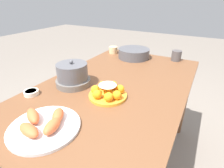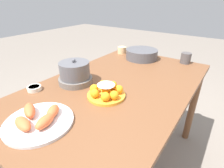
{
  "view_description": "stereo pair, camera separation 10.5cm",
  "coord_description": "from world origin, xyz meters",
  "px_view_note": "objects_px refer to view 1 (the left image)",
  "views": [
    {
      "loc": [
        -0.9,
        -0.47,
        1.29
      ],
      "look_at": [
        -0.08,
        -0.02,
        0.81
      ],
      "focal_mm": 28.0,
      "sensor_mm": 36.0,
      "label": 1
    },
    {
      "loc": [
        -0.85,
        -0.56,
        1.29
      ],
      "look_at": [
        -0.08,
        -0.02,
        0.81
      ],
      "focal_mm": 28.0,
      "sensor_mm": 36.0,
      "label": 2
    }
  ],
  "objects_px": {
    "serving_bowl": "(134,53)",
    "dining_table": "(115,97)",
    "warming_pot": "(73,75)",
    "cake_plate": "(108,92)",
    "seafood_platter": "(44,125)",
    "cup_far": "(113,50)",
    "sauce_bowl": "(31,92)",
    "cup_near": "(176,56)"
  },
  "relations": [
    {
      "from": "dining_table",
      "to": "warming_pot",
      "type": "height_order",
      "value": "warming_pot"
    },
    {
      "from": "cup_far",
      "to": "sauce_bowl",
      "type": "bearing_deg",
      "value": 178.65
    },
    {
      "from": "cake_plate",
      "to": "cup_far",
      "type": "xyz_separation_m",
      "value": [
        0.76,
        0.38,
        0.0
      ]
    },
    {
      "from": "cake_plate",
      "to": "sauce_bowl",
      "type": "distance_m",
      "value": 0.45
    },
    {
      "from": "dining_table",
      "to": "cake_plate",
      "type": "height_order",
      "value": "cake_plate"
    },
    {
      "from": "sauce_bowl",
      "to": "seafood_platter",
      "type": "relative_size",
      "value": 0.27
    },
    {
      "from": "cake_plate",
      "to": "serving_bowl",
      "type": "distance_m",
      "value": 0.73
    },
    {
      "from": "serving_bowl",
      "to": "dining_table",
      "type": "bearing_deg",
      "value": -169.25
    },
    {
      "from": "seafood_platter",
      "to": "cup_near",
      "type": "relative_size",
      "value": 3.43
    },
    {
      "from": "warming_pot",
      "to": "serving_bowl",
      "type": "bearing_deg",
      "value": -10.42
    },
    {
      "from": "cup_near",
      "to": "cup_far",
      "type": "bearing_deg",
      "value": 96.87
    },
    {
      "from": "cake_plate",
      "to": "serving_bowl",
      "type": "bearing_deg",
      "value": 11.17
    },
    {
      "from": "cake_plate",
      "to": "cup_near",
      "type": "distance_m",
      "value": 0.86
    },
    {
      "from": "sauce_bowl",
      "to": "cup_far",
      "type": "bearing_deg",
      "value": -1.35
    },
    {
      "from": "sauce_bowl",
      "to": "cup_near",
      "type": "bearing_deg",
      "value": -31.03
    },
    {
      "from": "dining_table",
      "to": "sauce_bowl",
      "type": "xyz_separation_m",
      "value": [
        -0.36,
        0.36,
        0.11
      ]
    },
    {
      "from": "cup_near",
      "to": "cup_far",
      "type": "distance_m",
      "value": 0.6
    },
    {
      "from": "cake_plate",
      "to": "seafood_platter",
      "type": "distance_m",
      "value": 0.38
    },
    {
      "from": "cup_near",
      "to": "dining_table",
      "type": "bearing_deg",
      "value": 159.3
    },
    {
      "from": "serving_bowl",
      "to": "warming_pot",
      "type": "xyz_separation_m",
      "value": [
        -0.69,
        0.13,
        0.02
      ]
    },
    {
      "from": "serving_bowl",
      "to": "warming_pot",
      "type": "height_order",
      "value": "warming_pot"
    },
    {
      "from": "cup_far",
      "to": "warming_pot",
      "type": "height_order",
      "value": "warming_pot"
    },
    {
      "from": "seafood_platter",
      "to": "dining_table",
      "type": "bearing_deg",
      "value": -7.65
    },
    {
      "from": "seafood_platter",
      "to": "warming_pot",
      "type": "bearing_deg",
      "value": 22.71
    },
    {
      "from": "dining_table",
      "to": "sauce_bowl",
      "type": "height_order",
      "value": "sauce_bowl"
    },
    {
      "from": "sauce_bowl",
      "to": "seafood_platter",
      "type": "distance_m",
      "value": 0.34
    },
    {
      "from": "cup_near",
      "to": "warming_pot",
      "type": "height_order",
      "value": "warming_pot"
    },
    {
      "from": "cake_plate",
      "to": "cup_near",
      "type": "bearing_deg",
      "value": -14.49
    },
    {
      "from": "serving_bowl",
      "to": "cup_far",
      "type": "height_order",
      "value": "serving_bowl"
    },
    {
      "from": "dining_table",
      "to": "cake_plate",
      "type": "xyz_separation_m",
      "value": [
        -0.16,
        -0.04,
        0.13
      ]
    },
    {
      "from": "cup_far",
      "to": "warming_pot",
      "type": "distance_m",
      "value": 0.74
    },
    {
      "from": "serving_bowl",
      "to": "sauce_bowl",
      "type": "bearing_deg",
      "value": 164.16
    },
    {
      "from": "seafood_platter",
      "to": "cup_far",
      "type": "distance_m",
      "value": 1.15
    },
    {
      "from": "sauce_bowl",
      "to": "serving_bowl",
      "type": "bearing_deg",
      "value": -15.84
    },
    {
      "from": "serving_bowl",
      "to": "sauce_bowl",
      "type": "height_order",
      "value": "serving_bowl"
    },
    {
      "from": "seafood_platter",
      "to": "warming_pot",
      "type": "height_order",
      "value": "warming_pot"
    },
    {
      "from": "serving_bowl",
      "to": "cup_near",
      "type": "bearing_deg",
      "value": -72.73
    },
    {
      "from": "cake_plate",
      "to": "warming_pot",
      "type": "height_order",
      "value": "warming_pot"
    },
    {
      "from": "warming_pot",
      "to": "sauce_bowl",
      "type": "bearing_deg",
      "value": 148.94
    },
    {
      "from": "cake_plate",
      "to": "seafood_platter",
      "type": "bearing_deg",
      "value": 163.46
    },
    {
      "from": "cake_plate",
      "to": "warming_pot",
      "type": "xyz_separation_m",
      "value": [
        0.02,
        0.27,
        0.04
      ]
    },
    {
      "from": "cake_plate",
      "to": "cup_far",
      "type": "distance_m",
      "value": 0.85
    }
  ]
}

